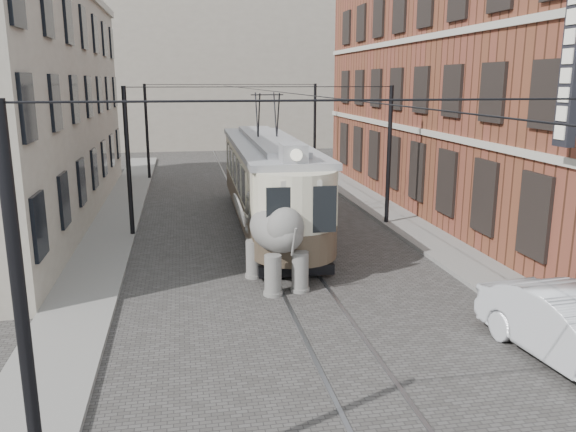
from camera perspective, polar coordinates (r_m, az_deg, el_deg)
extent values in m
plane|color=#42403D|center=(18.74, 0.91, -6.05)|extent=(120.00, 120.00, 0.00)
cube|color=slate|center=(20.70, 17.47, -4.58)|extent=(2.00, 60.00, 0.15)
cube|color=slate|center=(18.63, -19.24, -6.70)|extent=(2.00, 60.00, 0.15)
cube|color=brown|center=(30.07, 18.81, 12.20)|extent=(8.00, 26.00, 12.00)
cube|color=gray|center=(28.37, -26.17, 9.51)|extent=(7.00, 24.00, 10.00)
cube|color=gray|center=(57.45, -7.19, 13.97)|extent=(28.00, 10.00, 14.00)
imported|color=silver|center=(14.44, 26.51, -10.09)|extent=(2.32, 5.13, 1.64)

